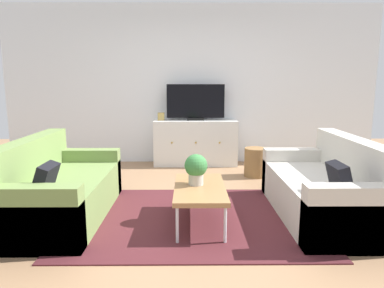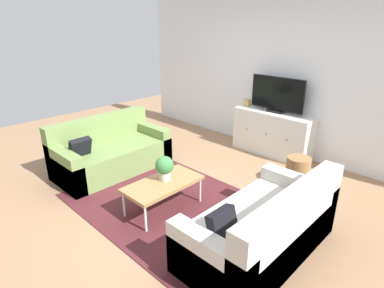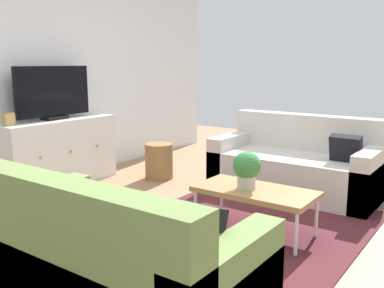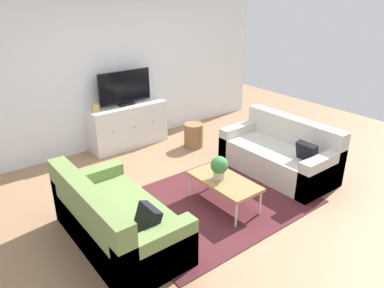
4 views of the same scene
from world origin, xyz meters
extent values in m
plane|color=#997251|center=(0.00, 0.00, 0.00)|extent=(10.00, 10.00, 0.00)
cube|color=white|center=(0.00, 2.55, 1.35)|extent=(6.40, 0.12, 2.70)
cube|color=#4C1E23|center=(0.00, -0.15, 0.01)|extent=(2.50, 1.90, 0.01)
cube|color=olive|center=(-1.35, -0.10, 0.22)|extent=(0.88, 1.73, 0.43)
cube|color=olive|center=(-1.69, -0.10, 0.41)|extent=(0.20, 1.73, 0.83)
cube|color=olive|center=(-1.35, 0.68, 0.29)|extent=(0.88, 0.18, 0.58)
cube|color=olive|center=(-1.35, -0.88, 0.29)|extent=(0.88, 0.18, 0.58)
cube|color=black|center=(-1.30, -0.64, 0.55)|extent=(0.20, 0.30, 0.32)
cube|color=beige|center=(1.35, -0.10, 0.22)|extent=(0.88, 1.73, 0.43)
cube|color=beige|center=(1.69, -0.10, 0.41)|extent=(0.20, 1.73, 0.83)
cube|color=beige|center=(1.35, 0.68, 0.29)|extent=(0.88, 0.18, 0.58)
cube|color=beige|center=(1.35, -0.88, 0.29)|extent=(0.88, 0.18, 0.58)
cube|color=black|center=(1.30, -0.64, 0.55)|extent=(0.18, 0.30, 0.32)
cube|color=#A37547|center=(0.07, -0.28, 0.37)|extent=(0.50, 0.98, 0.04)
cylinder|color=silver|center=(-0.14, -0.73, 0.17)|extent=(0.03, 0.03, 0.34)
cylinder|color=silver|center=(0.28, -0.73, 0.17)|extent=(0.03, 0.03, 0.34)
cylinder|color=silver|center=(-0.14, 0.17, 0.17)|extent=(0.03, 0.03, 0.34)
cylinder|color=silver|center=(0.28, 0.17, 0.17)|extent=(0.03, 0.03, 0.34)
cylinder|color=#B7B2A8|center=(0.04, -0.21, 0.44)|extent=(0.15, 0.15, 0.11)
sphere|color=#387A3D|center=(0.04, -0.21, 0.58)|extent=(0.23, 0.23, 0.23)
cube|color=silver|center=(0.08, 2.27, 0.38)|extent=(1.40, 0.44, 0.76)
sphere|color=#B79338|center=(-0.32, 2.04, 0.42)|extent=(0.03, 0.03, 0.03)
sphere|color=#B79338|center=(0.08, 2.04, 0.42)|extent=(0.03, 0.03, 0.03)
sphere|color=#B79338|center=(0.47, 2.04, 0.42)|extent=(0.03, 0.03, 0.03)
cube|color=black|center=(0.08, 2.29, 0.78)|extent=(0.28, 0.16, 0.04)
cube|color=black|center=(0.08, 2.29, 1.09)|extent=(0.97, 0.04, 0.56)
cube|color=tan|center=(-0.50, 2.27, 0.83)|extent=(0.11, 0.07, 0.13)
cylinder|color=olive|center=(0.97, 1.50, 0.22)|extent=(0.34, 0.34, 0.43)
camera|label=1|loc=(-0.03, -3.60, 1.41)|focal=32.69mm
camera|label=2|loc=(2.75, -2.51, 2.26)|focal=29.78mm
camera|label=3|loc=(-3.01, -1.84, 1.41)|focal=40.58mm
camera|label=4|loc=(-2.81, -3.28, 2.68)|focal=34.14mm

